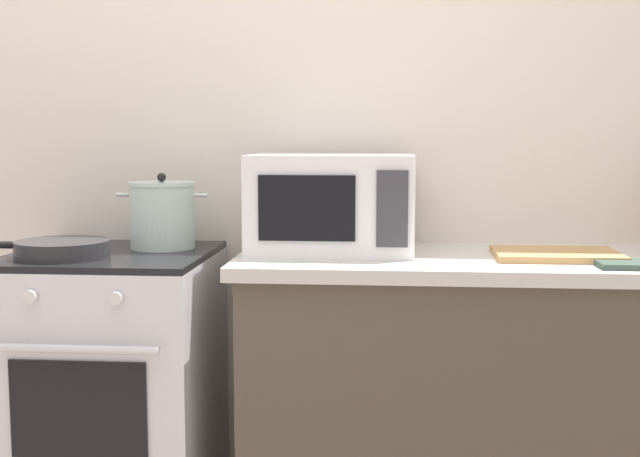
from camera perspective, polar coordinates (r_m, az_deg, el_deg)
The scene contains 9 objects.
back_wall at distance 2.86m, azimuth 0.72°, elevation 5.82°, with size 4.40×0.10×2.50m, color silver.
lower_cabinet_right at distance 2.66m, azimuth 13.38°, elevation -12.14°, with size 1.64×0.56×0.88m, color #4C4238.
countertop_right at distance 2.56m, azimuth 13.65°, elevation -2.31°, with size 1.70×0.60×0.04m, color beige.
stove at distance 2.75m, azimuth -13.82°, elevation -11.12°, with size 0.60×0.64×0.92m.
stock_pot at distance 2.70m, azimuth -10.71°, elevation 0.92°, with size 0.29×0.21×0.24m.
frying_pan at distance 2.58m, azimuth -17.29°, elevation -1.34°, with size 0.48×0.28×0.05m.
microwave at distance 2.57m, azimuth 0.83°, elevation 1.74°, with size 0.50×0.37×0.30m.
cutting_board at distance 2.55m, azimuth 15.83°, elevation -1.72°, with size 0.36×0.26×0.02m, color tan.
oven_mitt at distance 2.43m, azimuth 20.45°, elevation -2.31°, with size 0.18×0.14×0.02m, color #384C42.
Camera 1 is at (0.52, -1.88, 1.28)m, focal length 46.88 mm.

